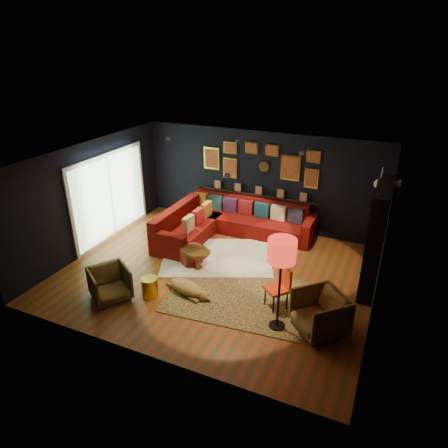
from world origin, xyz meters
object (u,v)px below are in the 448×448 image
at_px(floor_lamp, 282,254).
at_px(dog, 186,285).
at_px(coffee_table, 195,253).
at_px(pouf, 191,254).
at_px(gold_stool, 150,287).
at_px(orange_chair, 280,285).
at_px(sectional, 224,224).
at_px(armchair_right, 320,311).
at_px(armchair_left, 110,282).

xyz_separation_m(floor_lamp, dog, (-1.98, 0.24, -1.29)).
relative_size(coffee_table, pouf, 1.72).
bearing_deg(gold_stool, pouf, 85.73).
height_order(gold_stool, orange_chair, orange_chair).
relative_size(gold_stool, orange_chair, 0.49).
bearing_deg(orange_chair, sectional, 172.97).
distance_m(pouf, orange_chair, 2.49).
xyz_separation_m(armchair_right, floor_lamp, (-0.69, -0.21, 1.07)).
bearing_deg(orange_chair, pouf, -158.72).
bearing_deg(armchair_left, pouf, 11.48).
bearing_deg(coffee_table, armchair_left, -118.17).
xyz_separation_m(sectional, pouf, (-0.11, -1.61, -0.12)).
height_order(sectional, armchair_left, sectional).
bearing_deg(orange_chair, dog, -128.85).
bearing_deg(floor_lamp, orange_chair, 104.14).
height_order(armchair_left, armchair_right, armchair_right).
distance_m(coffee_table, gold_stool, 1.43).
relative_size(sectional, pouf, 6.43).
height_order(sectional, orange_chair, sectional).
bearing_deg(orange_chair, armchair_left, -120.37).
distance_m(sectional, dog, 2.80).
xyz_separation_m(armchair_left, floor_lamp, (3.27, 0.50, 1.12)).
xyz_separation_m(gold_stool, floor_lamp, (2.60, 0.13, 1.28)).
bearing_deg(floor_lamp, armchair_right, 16.78).
distance_m(sectional, floor_lamp, 4.00).
relative_size(pouf, orange_chair, 0.63).
bearing_deg(sectional, orange_chair, -47.39).
xyz_separation_m(pouf, gold_stool, (-0.11, -1.53, -0.00)).
relative_size(sectional, dog, 3.02).
relative_size(pouf, dog, 0.47).
bearing_deg(gold_stool, armchair_left, -151.22).
height_order(armchair_right, floor_lamp, floor_lamp).
relative_size(pouf, armchair_right, 0.64).
xyz_separation_m(armchair_left, orange_chair, (3.12, 1.09, 0.13)).
relative_size(floor_lamp, dog, 1.55).
xyz_separation_m(orange_chair, floor_lamp, (0.15, -0.59, 0.99)).
bearing_deg(armchair_left, floor_lamp, -47.38).
xyz_separation_m(coffee_table, orange_chair, (2.17, -0.67, 0.15)).
bearing_deg(pouf, sectional, 86.05).
bearing_deg(sectional, coffee_table, -88.42).
bearing_deg(coffee_table, orange_chair, -17.21).
distance_m(armchair_right, gold_stool, 3.31).
relative_size(orange_chair, floor_lamp, 0.48).
bearing_deg(pouf, dog, -66.44).
xyz_separation_m(orange_chair, dog, (-1.83, -0.35, -0.30)).
bearing_deg(armchair_right, orange_chair, -158.36).
relative_size(sectional, armchair_left, 4.65).
bearing_deg(dog, armchair_left, -135.35).
bearing_deg(armchair_right, gold_stool, -128.01).
bearing_deg(armchair_left, armchair_right, -45.92).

